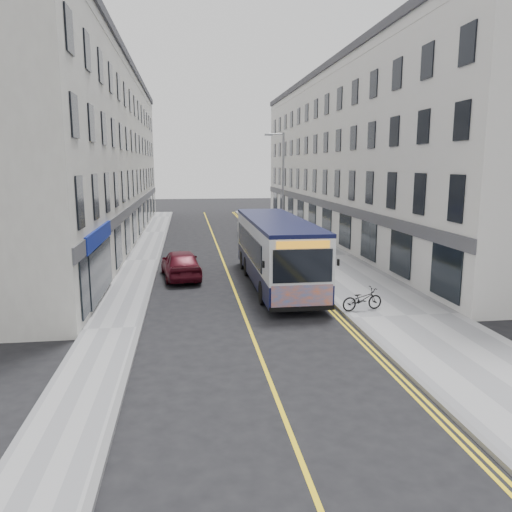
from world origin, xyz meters
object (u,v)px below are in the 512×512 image
object	(u,v)px
city_bus	(276,249)
bicycle	(362,299)
car_white	(253,229)
pedestrian_far	(311,242)
streetlamp	(282,188)
car_maroon	(181,264)
pedestrian_near	(321,243)

from	to	relation	value
city_bus	bicycle	distance (m)	5.95
city_bus	car_white	size ratio (longest dim) A/B	2.49
pedestrian_far	bicycle	bearing A→B (deg)	-109.98
streetlamp	bicycle	xyz separation A→B (m)	(0.59, -14.32, -3.80)
bicycle	city_bus	bearing A→B (deg)	16.49
city_bus	car_white	distance (m)	16.47
pedestrian_far	car_maroon	xyz separation A→B (m)	(-8.43, -5.44, -0.14)
pedestrian_far	car_white	world-z (taller)	pedestrian_far
bicycle	pedestrian_far	xyz separation A→B (m)	(1.12, 12.82, 0.34)
car_maroon	streetlamp	bearing A→B (deg)	-140.99
streetlamp	pedestrian_far	size ratio (longest dim) A/B	5.02
city_bus	bicycle	xyz separation A→B (m)	(2.60, -5.21, -1.23)
pedestrian_far	car_maroon	size ratio (longest dim) A/B	0.35
streetlamp	car_white	distance (m)	8.20
bicycle	car_white	distance (m)	21.67
pedestrian_near	car_maroon	distance (m)	9.80
bicycle	car_maroon	bearing A→B (deg)	34.65
pedestrian_far	car_maroon	world-z (taller)	pedestrian_far
streetlamp	pedestrian_far	distance (m)	4.14
pedestrian_near	car_maroon	size ratio (longest dim) A/B	0.40
city_bus	car_maroon	bearing A→B (deg)	155.20
pedestrian_near	pedestrian_far	bearing A→B (deg)	111.03
pedestrian_near	car_maroon	xyz separation A→B (m)	(-8.79, -4.33, -0.26)
pedestrian_far	car_white	bearing A→B (deg)	91.92
city_bus	bicycle	size ratio (longest dim) A/B	6.51
streetlamp	car_maroon	xyz separation A→B (m)	(-6.72, -6.93, -3.60)
streetlamp	car_white	xyz separation A→B (m)	(-0.97, 7.30, -3.63)
car_white	car_maroon	xyz separation A→B (m)	(-5.75, -14.22, 0.02)
bicycle	car_maroon	size ratio (longest dim) A/B	0.38
streetlamp	city_bus	bearing A→B (deg)	-102.46
car_white	car_maroon	size ratio (longest dim) A/B	1.00
bicycle	car_white	xyz separation A→B (m)	(-1.56, 21.61, 0.18)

